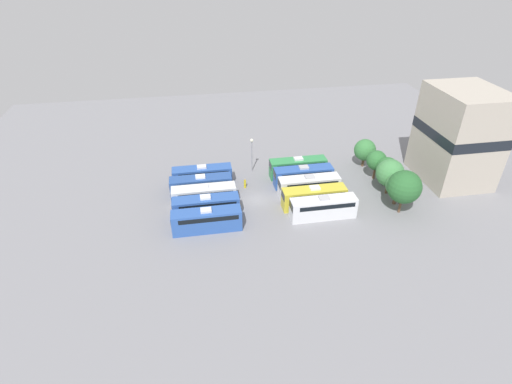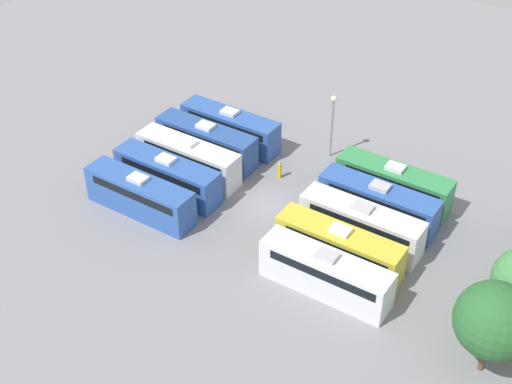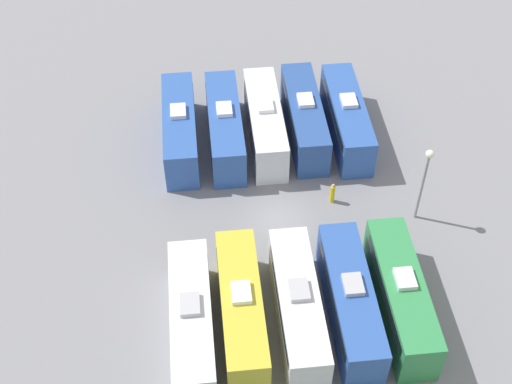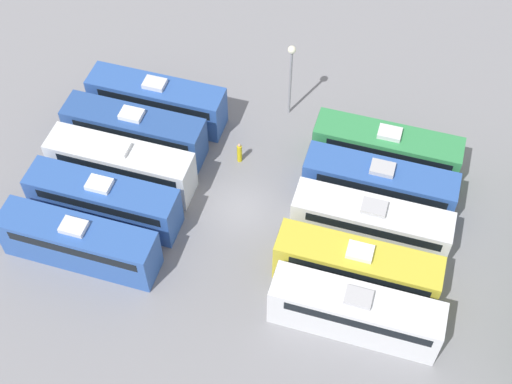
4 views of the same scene
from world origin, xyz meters
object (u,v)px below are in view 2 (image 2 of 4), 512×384
at_px(bus_5, 393,183).
at_px(bus_7, 361,224).
at_px(bus_9, 326,273).
at_px(tree_4, 508,312).
at_px(worker_person, 280,170).
at_px(light_pole, 333,115).
at_px(bus_0, 230,127).
at_px(bus_2, 189,158).
at_px(bus_8, 339,247).
at_px(tree_5, 494,320).
at_px(bus_3, 168,175).
at_px(bus_6, 378,203).
at_px(bus_1, 207,141).
at_px(bus_4, 140,195).

bearing_deg(bus_5, bus_7, 1.49).
relative_size(bus_9, tree_4, 1.87).
distance_m(worker_person, light_pole, 7.21).
bearing_deg(bus_0, bus_2, -0.94).
bearing_deg(bus_8, light_pole, -149.21).
xyz_separation_m(worker_person, tree_5, (11.57, 23.17, 3.86)).
distance_m(bus_0, bus_8, 20.04).
bearing_deg(tree_4, tree_5, -8.75).
bearing_deg(light_pole, worker_person, -20.57).
distance_m(bus_5, worker_person, 10.53).
distance_m(bus_3, bus_9, 18.20).
height_order(bus_3, bus_6, same).
distance_m(bus_6, tree_5, 17.05).
bearing_deg(bus_1, bus_0, 172.99).
height_order(bus_2, tree_5, tree_5).
xyz_separation_m(bus_3, tree_5, (4.17, 30.35, 2.85)).
distance_m(bus_0, tree_4, 32.87).
height_order(tree_4, tree_5, tree_5).
relative_size(bus_9, tree_5, 1.41).
relative_size(bus_7, light_pole, 1.57).
bearing_deg(bus_2, tree_5, 76.36).
xyz_separation_m(bus_5, bus_8, (10.13, -0.01, 0.00)).
distance_m(bus_3, bus_6, 18.66).
relative_size(bus_5, bus_6, 1.00).
bearing_deg(bus_9, bus_4, -89.41).
distance_m(bus_0, bus_7, 18.70).
bearing_deg(bus_4, tree_5, 88.84).
distance_m(bus_1, tree_4, 32.24).
relative_size(bus_1, worker_person, 5.74).
bearing_deg(bus_0, bus_9, 53.70).
xyz_separation_m(bus_4, bus_5, (-13.44, 17.49, 0.00)).
distance_m(bus_4, bus_7, 18.94).
bearing_deg(worker_person, light_pole, 159.43).
xyz_separation_m(bus_4, bus_8, (-3.31, 17.48, 0.00)).
bearing_deg(bus_9, tree_5, 86.31).
xyz_separation_m(bus_3, bus_7, (-3.28, 17.52, 0.00)).
bearing_deg(bus_2, bus_3, 2.15).
xyz_separation_m(bus_1, worker_person, (-0.97, 7.60, -1.02)).
xyz_separation_m(bus_0, bus_5, (-0.10, 17.37, 0.00)).
relative_size(bus_2, tree_4, 1.87).
height_order(bus_6, bus_9, same).
bearing_deg(bus_3, bus_5, 119.67).
xyz_separation_m(bus_4, tree_5, (0.62, 30.48, 2.85)).
xyz_separation_m(bus_3, light_pole, (-13.18, 9.34, 2.71)).
bearing_deg(bus_6, bus_5, -178.27).
relative_size(bus_0, bus_5, 1.00).
bearing_deg(tree_4, bus_4, -86.66).
xyz_separation_m(bus_7, worker_person, (-4.11, -10.35, -1.02)).
bearing_deg(worker_person, bus_7, 68.32).
bearing_deg(bus_7, bus_1, -99.93).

